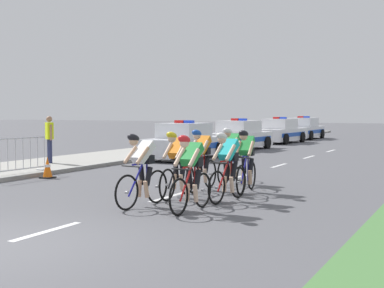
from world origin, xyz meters
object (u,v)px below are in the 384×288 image
cyclist_lead (142,169)px  police_car_second (240,136)px  cyclist_fourth (228,166)px  cyclist_fifth (201,159)px  cyclist_third (177,164)px  police_car_third (280,132)px  spectator_closest (49,136)px  crowd_barrier_middle (16,156)px  traffic_cone_mid (48,168)px  cyclist_second (191,172)px  cyclist_seventh (231,155)px  police_car_furthest (304,129)px  police_car_nearest (185,142)px  cyclist_sixth (246,160)px

cyclist_lead → police_car_second: (-4.45, 15.99, -0.11)m
cyclist_fourth → cyclist_fifth: 1.71m
cyclist_third → police_car_third: (-4.56, 21.15, -0.11)m
police_car_second → spectator_closest: 11.07m
spectator_closest → police_car_second: bearing=74.8°
cyclist_lead → spectator_closest: spectator_closest is taller
police_car_second → crowd_barrier_middle: 13.73m
cyclist_fifth → cyclist_third: bearing=-87.9°
cyclist_fourth → spectator_closest: (-8.64, 3.87, 0.30)m
cyclist_third → traffic_cone_mid: cyclist_third is taller
police_car_third → traffic_cone_mid: 19.76m
traffic_cone_mid → police_car_third: bearing=88.2°
cyclist_fifth → police_car_third: size_ratio=0.38×
cyclist_second → crowd_barrier_middle: size_ratio=0.74×
cyclist_third → police_car_second: size_ratio=0.38×
cyclist_lead → cyclist_seventh: bearing=86.8°
police_car_third → police_car_furthest: (0.00, 5.19, 0.00)m
police_car_third → crowd_barrier_middle: (-1.51, -20.11, -0.03)m
police_car_nearest → spectator_closest: 5.66m
police_car_nearest → traffic_cone_mid: (-0.61, -7.45, -0.37)m
police_car_nearest → cyclist_sixth: bearing=-52.4°
police_car_second → crowd_barrier_middle: police_car_second is taller
cyclist_sixth → police_car_third: bearing=106.0°
cyclist_lead → cyclist_seventh: size_ratio=1.00×
cyclist_seventh → spectator_closest: size_ratio=1.03×
cyclist_second → police_car_second: bearing=109.3°
cyclist_fourth → cyclist_seventh: bearing=111.7°
police_car_third → cyclist_sixth: bearing=-74.0°
police_car_third → police_car_second: bearing=-90.0°
police_car_nearest → cyclist_fifth: bearing=-59.1°
cyclist_fourth → police_car_second: police_car_second is taller
cyclist_third → spectator_closest: 8.47m
cyclist_sixth → police_car_furthest: size_ratio=0.39×
cyclist_fourth → police_car_nearest: bearing=123.4°
cyclist_second → cyclist_third: (-1.04, 1.32, 0.00)m
cyclist_seventh → police_car_furthest: police_car_furthest is taller
police_car_furthest → traffic_cone_mid: size_ratio=6.95×
police_car_second → crowd_barrier_middle: size_ratio=1.94×
police_car_second → traffic_cone_mid: police_car_second is taller
cyclist_third → police_car_furthest: size_ratio=0.39×
cyclist_fourth → cyclist_second: bearing=-95.7°
police_car_nearest → police_car_furthest: 17.49m
cyclist_third → spectator_closest: bearing=151.7°
police_car_third → spectator_closest: size_ratio=2.70×
police_car_third → cyclist_second: bearing=-76.0°
crowd_barrier_middle → police_car_furthest: bearing=86.6°
cyclist_sixth → police_car_second: (-5.63, 13.14, -0.11)m
cyclist_lead → cyclist_second: bearing=-0.3°
police_car_third → police_car_nearest: bearing=-90.0°
police_car_second → spectator_closest: spectator_closest is taller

